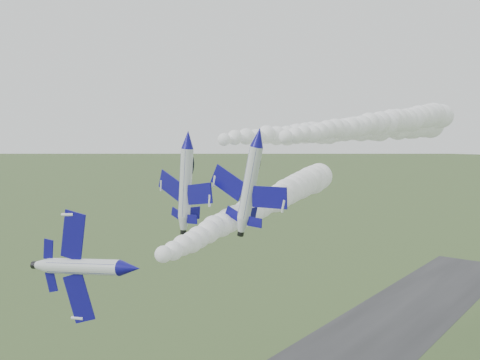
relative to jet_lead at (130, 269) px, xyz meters
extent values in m
cylinder|color=silver|center=(-0.07, 0.10, 0.00)|extent=(3.61, 8.88, 1.68)
cone|color=navy|center=(1.17, -5.27, 0.00)|extent=(2.15, 2.60, 1.68)
cone|color=silver|center=(-1.27, 5.25, 0.00)|extent=(2.06, 2.20, 1.68)
cylinder|color=black|center=(-1.51, 6.26, 0.00)|extent=(0.97, 0.80, 0.85)
ellipsoid|color=black|center=(1.00, -1.96, 0.04)|extent=(1.77, 3.17, 1.12)
cube|color=navy|center=(-0.66, 0.81, 3.09)|extent=(1.08, 2.55, 4.77)
cube|color=navy|center=(-0.17, 0.93, -3.12)|extent=(1.08, 2.55, 4.77)
cube|color=navy|center=(-1.19, 4.31, 1.65)|extent=(0.52, 1.17, 2.08)
cube|color=navy|center=(-0.93, 4.37, -1.66)|extent=(0.52, 1.17, 2.08)
cube|color=navy|center=(0.31, 4.40, 0.11)|extent=(2.60, 2.14, 0.31)
cylinder|color=silver|center=(-10.34, 19.19, 11.60)|extent=(3.45, 9.36, 1.79)
cone|color=navy|center=(-11.40, 13.49, 11.60)|extent=(2.20, 2.70, 1.79)
cone|color=silver|center=(-9.31, 24.67, 11.60)|extent=(2.12, 2.27, 1.79)
cylinder|color=black|center=(-9.11, 25.75, 11.60)|extent=(1.01, 0.81, 0.91)
ellipsoid|color=black|center=(-10.71, 16.86, 12.22)|extent=(1.75, 3.32, 1.19)
cube|color=navy|center=(-13.40, 20.66, 11.76)|extent=(5.42, 3.51, 0.64)
cube|color=navy|center=(-6.98, 19.45, 11.13)|extent=(5.42, 3.51, 0.64)
cube|color=navy|center=(-11.20, 24.03, 11.77)|extent=(2.37, 1.59, 0.32)
cube|color=navy|center=(-7.78, 23.39, 11.44)|extent=(2.37, 1.59, 0.32)
cube|color=navy|center=(-9.40, 23.42, 13.02)|extent=(0.68, 1.79, 2.41)
cylinder|color=silver|center=(0.84, 19.49, 12.01)|extent=(1.94, 9.01, 1.92)
cone|color=navy|center=(0.85, 13.81, 12.01)|extent=(1.92, 2.36, 1.92)
cone|color=silver|center=(0.82, 24.96, 12.01)|extent=(1.92, 1.93, 1.92)
cylinder|color=black|center=(0.82, 26.03, 12.01)|extent=(0.97, 0.65, 0.97)
ellipsoid|color=black|center=(0.97, 17.17, 12.60)|extent=(1.29, 3.09, 1.28)
cube|color=navy|center=(-2.34, 20.34, 12.55)|extent=(4.85, 2.59, 1.21)
cube|color=navy|center=(3.94, 20.35, 11.17)|extent=(4.85, 2.59, 1.21)
cube|color=navy|center=(-0.85, 23.99, 12.38)|extent=(2.12, 1.18, 0.57)
cube|color=navy|center=(2.50, 24.00, 11.65)|extent=(2.12, 1.18, 0.57)
cube|color=navy|center=(1.13, 23.73, 13.38)|extent=(0.64, 1.72, 2.33)
camera|label=1|loc=(37.91, -32.55, 12.99)|focal=40.00mm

